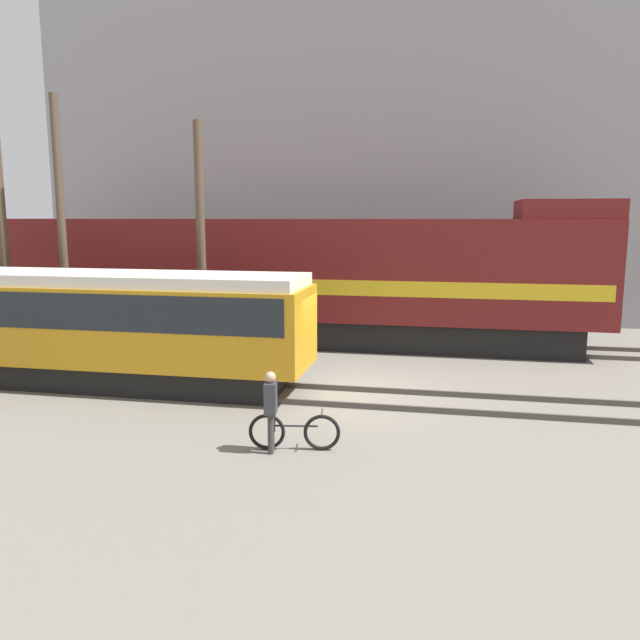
{
  "coord_description": "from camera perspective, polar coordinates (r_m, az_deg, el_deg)",
  "views": [
    {
      "loc": [
        2.46,
        -15.56,
        4.45
      ],
      "look_at": [
        -0.74,
        0.2,
        1.8
      ],
      "focal_mm": 35.0,
      "sensor_mm": 36.0,
      "label": 1
    }
  ],
  "objects": [
    {
      "name": "utility_pole_left",
      "position": [
        23.05,
        -26.91,
        6.03
      ],
      "size": [
        0.28,
        0.28,
        7.03
      ],
      "color": "#4C3D2D",
      "rests_on": "ground"
    },
    {
      "name": "utility_pole_center",
      "position": [
        21.77,
        -22.54,
        7.8
      ],
      "size": [
        0.26,
        0.26,
        8.25
      ],
      "color": "#4C3D2D",
      "rests_on": "ground"
    },
    {
      "name": "ground_plane",
      "position": [
        16.37,
        2.43,
        -6.42
      ],
      "size": [
        120.0,
        120.0,
        0.0
      ],
      "primitive_type": "plane",
      "color": "slate"
    },
    {
      "name": "bicycle",
      "position": [
        12.23,
        -2.36,
        -10.19
      ],
      "size": [
        1.77,
        0.48,
        0.77
      ],
      "color": "black",
      "rests_on": "ground"
    },
    {
      "name": "streetcar",
      "position": [
        17.71,
        -20.72,
        -0.08
      ],
      "size": [
        12.12,
        2.54,
        3.03
      ],
      "color": "black",
      "rests_on": "ground"
    },
    {
      "name": "track_near",
      "position": [
        15.59,
        1.96,
        -6.96
      ],
      "size": [
        60.0,
        1.5,
        0.14
      ],
      "color": "#47423D",
      "rests_on": "ground"
    },
    {
      "name": "track_far",
      "position": [
        21.98,
        4.84,
        -2.17
      ],
      "size": [
        60.0,
        1.51,
        0.14
      ],
      "color": "#47423D",
      "rests_on": "ground"
    },
    {
      "name": "utility_pole_right",
      "position": [
        19.55,
        -10.82,
        6.86
      ],
      "size": [
        0.27,
        0.27,
        7.31
      ],
      "color": "#4C3D2D",
      "rests_on": "ground"
    },
    {
      "name": "building_backdrop",
      "position": [
        30.1,
        6.99,
        14.8
      ],
      "size": [
        31.88,
        6.0,
        14.68
      ],
      "color": "#99999E",
      "rests_on": "ground"
    },
    {
      "name": "freight_locomotive",
      "position": [
        22.21,
        -3.02,
        3.84
      ],
      "size": [
        21.81,
        3.04,
        5.0
      ],
      "color": "black",
      "rests_on": "ground"
    },
    {
      "name": "person",
      "position": [
        11.95,
        -4.53,
        -7.67
      ],
      "size": [
        0.27,
        0.39,
        1.59
      ],
      "color": "#333333",
      "rests_on": "ground"
    }
  ]
}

